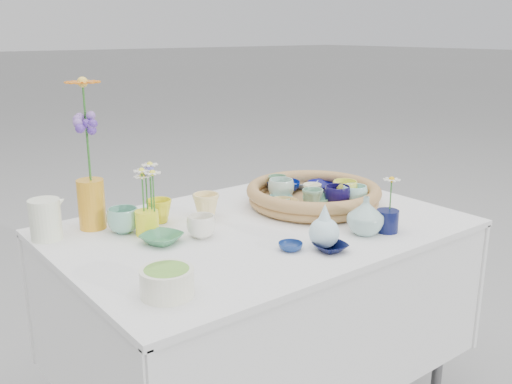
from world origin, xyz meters
TOP-DOWN VIEW (x-y plane):
  - wicker_tray at (0.28, 0.05)m, footprint 0.47×0.47m
  - tray_ceramic_0 at (0.27, 0.21)m, footprint 0.15×0.15m
  - tray_ceramic_1 at (0.41, 0.11)m, footprint 0.16×0.16m
  - tray_ceramic_2 at (0.37, -0.01)m, footprint 0.09×0.09m
  - tray_ceramic_3 at (0.25, 0.00)m, footprint 0.12×0.12m
  - tray_ceramic_4 at (0.22, -0.01)m, footprint 0.08×0.08m
  - tray_ceramic_5 at (0.17, 0.09)m, footprint 0.09×0.09m
  - tray_ceramic_6 at (0.20, 0.13)m, footprint 0.10×0.10m
  - tray_ceramic_7 at (0.28, 0.05)m, footprint 0.07×0.07m
  - tray_ceramic_8 at (0.37, 0.20)m, footprint 0.14×0.14m
  - tray_ceramic_9 at (0.30, -0.05)m, footprint 0.11×0.11m
  - tray_ceramic_10 at (0.13, 0.04)m, footprint 0.11×0.11m
  - tray_ceramic_11 at (0.36, -0.07)m, footprint 0.09×0.09m
  - tray_ceramic_12 at (0.25, 0.21)m, footprint 0.08×0.08m
  - loose_ceramic_0 at (-0.24, 0.22)m, footprint 0.11×0.11m
  - loose_ceramic_1 at (-0.09, 0.17)m, footprint 0.10×0.10m
  - loose_ceramic_2 at (-0.33, 0.05)m, footprint 0.15×0.15m
  - loose_ceramic_3 at (-0.21, 0.02)m, footprint 0.11×0.11m
  - loose_ceramic_4 at (-0.06, -0.22)m, footprint 0.08×0.08m
  - loose_ceramic_5 at (-0.37, 0.20)m, footprint 0.13×0.13m
  - loose_ceramic_6 at (0.02, -0.30)m, footprint 0.10×0.10m
  - fluted_bowl at (-0.48, -0.26)m, footprint 0.17×0.17m
  - bud_vase_paleblue at (0.03, -0.26)m, footprint 0.11×0.11m
  - bud_vase_seafoam at (0.20, -0.26)m, footprint 0.14×0.14m
  - bud_vase_cobalt at (0.27, -0.29)m, footprint 0.09×0.09m
  - single_daisy at (0.29, -0.28)m, footprint 0.07×0.07m
  - tall_vase_yellow at (-0.43, 0.30)m, footprint 0.09×0.09m
  - gerbera at (-0.42, 0.31)m, footprint 0.16×0.16m
  - hydrangea at (-0.43, 0.29)m, footprint 0.08×0.08m
  - white_pitcher at (-0.58, 0.29)m, footprint 0.14×0.11m
  - daisy_cup at (-0.32, 0.14)m, footprint 0.08×0.08m
  - daisy_posy at (-0.32, 0.14)m, footprint 0.10×0.10m

SIDE VIEW (x-z plane):
  - loose_ceramic_4 at x=-0.06m, z-range 0.77..0.79m
  - loose_ceramic_6 at x=0.02m, z-range 0.77..0.79m
  - loose_ceramic_2 at x=-0.33m, z-range 0.77..0.79m
  - tray_ceramic_5 at x=0.17m, z-range 0.78..0.81m
  - tray_ceramic_8 at x=0.37m, z-range 0.78..0.81m
  - fluted_bowl at x=-0.48m, z-range 0.77..0.83m
  - tray_ceramic_3 at x=0.25m, z-range 0.78..0.81m
  - loose_ceramic_3 at x=-0.21m, z-range 0.77..0.83m
  - tray_ceramic_10 at x=0.13m, z-range 0.78..0.82m
  - tray_ceramic_1 at x=0.41m, z-range 0.78..0.82m
  - bud_vase_cobalt at x=0.27m, z-range 0.77..0.83m
  - tray_ceramic_0 at x=0.27m, z-range 0.78..0.82m
  - daisy_cup at x=-0.32m, z-range 0.77..0.84m
  - loose_ceramic_0 at x=-0.24m, z-range 0.77..0.84m
  - loose_ceramic_5 at x=-0.37m, z-range 0.77..0.84m
  - wicker_tray at x=0.28m, z-range 0.77..0.84m
  - loose_ceramic_1 at x=-0.09m, z-range 0.77..0.85m
  - tray_ceramic_7 at x=0.28m, z-range 0.78..0.84m
  - tray_ceramic_12 at x=0.25m, z-range 0.78..0.85m
  - tray_ceramic_4 at x=0.22m, z-range 0.78..0.85m
  - tray_ceramic_11 at x=0.36m, z-range 0.78..0.85m
  - tray_ceramic_2 at x=0.37m, z-range 0.78..0.85m
  - tray_ceramic_9 at x=0.30m, z-range 0.78..0.85m
  - tray_ceramic_6 at x=0.20m, z-range 0.78..0.86m
  - bud_vase_seafoam at x=0.20m, z-range 0.77..0.88m
  - white_pitcher at x=-0.58m, z-range 0.77..0.89m
  - bud_vase_paleblue at x=0.03m, z-range 0.76..0.90m
  - tall_vase_yellow at x=-0.43m, z-range 0.77..0.92m
  - single_daisy at x=0.29m, z-range 0.82..0.94m
  - daisy_posy at x=-0.32m, z-range 0.84..0.99m
  - hydrangea at x=-0.43m, z-range 0.89..1.13m
  - gerbera at x=-0.42m, z-range 0.91..1.23m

